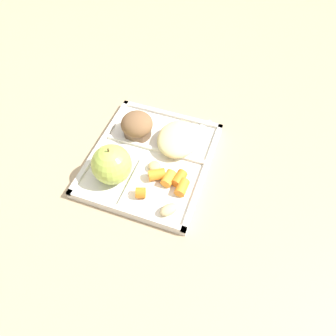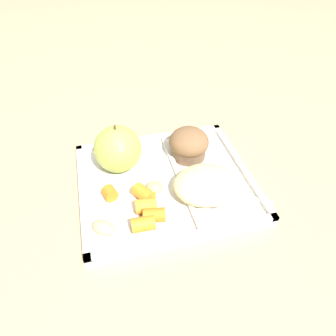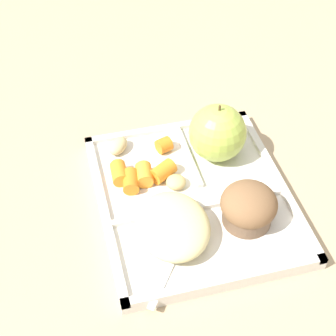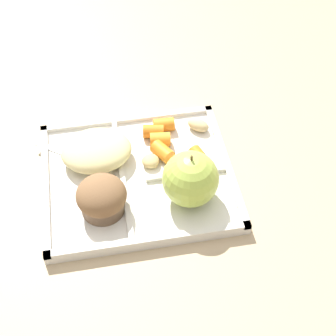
# 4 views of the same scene
# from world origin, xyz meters

# --- Properties ---
(ground) EXTENTS (6.00, 6.00, 0.00)m
(ground) POSITION_xyz_m (0.00, 0.00, 0.00)
(ground) COLOR tan
(lunch_tray) EXTENTS (0.31, 0.27, 0.02)m
(lunch_tray) POSITION_xyz_m (-0.00, 0.00, 0.01)
(lunch_tray) COLOR silver
(lunch_tray) RESTS_ON ground
(green_apple) EXTENTS (0.09, 0.09, 0.10)m
(green_apple) POSITION_xyz_m (-0.08, 0.06, 0.06)
(green_apple) COLOR #A8C14C
(green_apple) RESTS_ON lunch_tray
(bran_muffin) EXTENTS (0.08, 0.08, 0.06)m
(bran_muffin) POSITION_xyz_m (0.06, 0.06, 0.04)
(bran_muffin) COLOR brown
(bran_muffin) RESTS_ON lunch_tray
(carrot_slice_center) EXTENTS (0.04, 0.04, 0.02)m
(carrot_slice_center) POSITION_xyz_m (-0.05, -0.03, 0.03)
(carrot_slice_center) COLOR orange
(carrot_slice_center) RESTS_ON lunch_tray
(carrot_slice_diagonal) EXTENTS (0.04, 0.03, 0.02)m
(carrot_slice_diagonal) POSITION_xyz_m (-0.05, -0.06, 0.03)
(carrot_slice_diagonal) COLOR orange
(carrot_slice_diagonal) RESTS_ON lunch_tray
(carrot_slice_tilted) EXTENTS (0.03, 0.03, 0.02)m
(carrot_slice_tilted) POSITION_xyz_m (-0.10, -0.02, 0.03)
(carrot_slice_tilted) COLOR orange
(carrot_slice_tilted) RESTS_ON lunch_tray
(carrot_slice_large) EXTENTS (0.04, 0.02, 0.02)m
(carrot_slice_large) POSITION_xyz_m (-0.06, -0.10, 0.03)
(carrot_slice_large) COLOR orange
(carrot_slice_large) RESTS_ON lunch_tray
(carrot_slice_back) EXTENTS (0.04, 0.03, 0.02)m
(carrot_slice_back) POSITION_xyz_m (-0.04, -0.08, 0.03)
(carrot_slice_back) COLOR orange
(carrot_slice_back) RESTS_ON lunch_tray
(potato_chunk_browned) EXTENTS (0.05, 0.04, 0.02)m
(potato_chunk_browned) POSITION_xyz_m (-0.12, -0.09, 0.02)
(potato_chunk_browned) COLOR tan
(potato_chunk_browned) RESTS_ON lunch_tray
(potato_chunk_wedge) EXTENTS (0.04, 0.04, 0.02)m
(potato_chunk_wedge) POSITION_xyz_m (-0.02, -0.02, 0.02)
(potato_chunk_wedge) COLOR tan
(potato_chunk_wedge) RESTS_ON lunch_tray
(egg_noodle_pile) EXTENTS (0.12, 0.10, 0.04)m
(egg_noodle_pile) POSITION_xyz_m (0.06, -0.05, 0.03)
(egg_noodle_pile) COLOR beige
(egg_noodle_pile) RESTS_ON lunch_tray
(meatball_side) EXTENTS (0.04, 0.04, 0.04)m
(meatball_side) POSITION_xyz_m (0.07, -0.05, 0.03)
(meatball_side) COLOR brown
(meatball_side) RESTS_ON lunch_tray
(meatball_back) EXTENTS (0.03, 0.03, 0.03)m
(meatball_back) POSITION_xyz_m (0.08, -0.06, 0.03)
(meatball_back) COLOR brown
(meatball_back) RESTS_ON lunch_tray
(meatball_center) EXTENTS (0.03, 0.03, 0.03)m
(meatball_center) POSITION_xyz_m (0.06, -0.08, 0.03)
(meatball_center) COLOR brown
(meatball_center) RESTS_ON lunch_tray
(plastic_fork) EXTENTS (0.13, 0.10, 0.00)m
(plastic_fork) POSITION_xyz_m (0.09, -0.05, 0.02)
(plastic_fork) COLOR white
(plastic_fork) RESTS_ON lunch_tray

